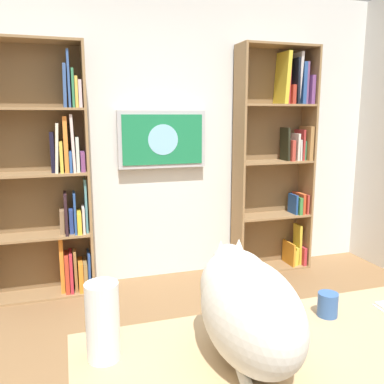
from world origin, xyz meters
TOP-DOWN VIEW (x-y plane):
  - wall_back at (0.00, -2.23)m, footprint 4.52×0.06m
  - bookshelf_left at (-1.18, -2.06)m, footprint 0.78×0.28m
  - bookshelf_right at (1.00, -2.07)m, footprint 0.86×0.28m
  - wall_mounted_tv at (0.00, -2.15)m, footprint 0.82×0.07m
  - desk at (0.07, 0.42)m, footprint 1.64×0.61m
  - cat at (0.33, 0.41)m, footprint 0.29×0.64m
  - paper_towel_roll at (0.78, 0.28)m, footprint 0.11×0.11m
  - coffee_mug at (-0.10, 0.25)m, footprint 0.08×0.08m

SIDE VIEW (x-z plane):
  - desk at x=0.07m, z-range 0.27..1.03m
  - coffee_mug at x=-0.10m, z-range 0.76..0.86m
  - paper_towel_roll at x=0.78m, z-range 0.76..1.03m
  - cat at x=0.33m, z-range 0.77..1.13m
  - bookshelf_right at x=1.00m, z-range -0.08..2.07m
  - bookshelf_left at x=-1.18m, z-range 0.08..2.28m
  - wall_mounted_tv at x=0.00m, z-range 1.07..1.59m
  - wall_back at x=0.00m, z-range 0.00..2.70m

